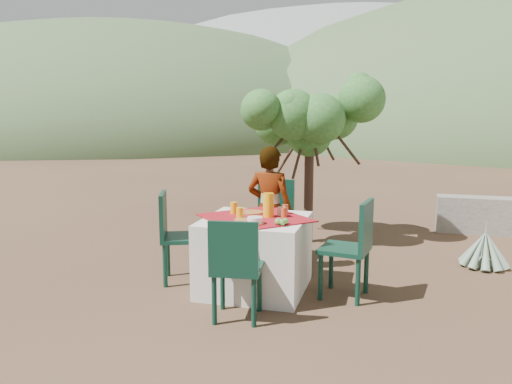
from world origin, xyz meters
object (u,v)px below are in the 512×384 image
at_px(chair_near, 236,265).
at_px(person, 270,209).
at_px(chair_left, 175,233).
at_px(chair_right, 353,244).
at_px(table, 255,254).
at_px(chair_far, 273,216).
at_px(agave, 485,250).
at_px(juice_pitcher, 268,205).
at_px(shrub_tree, 315,128).

height_order(chair_near, person, person).
bearing_deg(chair_left, chair_near, -151.93).
relative_size(chair_left, chair_right, 0.99).
distance_m(table, chair_far, 1.07).
xyz_separation_m(chair_far, chair_left, (-0.84, -1.04, -0.01)).
relative_size(agave, juice_pitcher, 2.52).
height_order(agave, juice_pitcher, juice_pitcher).
height_order(table, agave, table).
distance_m(person, agave, 2.61).
bearing_deg(chair_near, juice_pitcher, -102.03).
distance_m(person, shrub_tree, 1.74).
bearing_deg(chair_right, chair_near, -38.84).
height_order(chair_far, person, person).
xyz_separation_m(table, juice_pitcher, (0.13, 0.05, 0.50)).
bearing_deg(shrub_tree, table, -97.47).
distance_m(table, chair_left, 0.91).
distance_m(chair_near, chair_left, 1.26).
bearing_deg(person, chair_right, 154.58).
distance_m(chair_near, agave, 3.29).
relative_size(chair_left, agave, 1.58).
relative_size(table, chair_left, 1.34).
distance_m(table, chair_right, 1.00).
bearing_deg(person, chair_near, 98.28).
relative_size(chair_near, juice_pitcher, 3.77).
bearing_deg(person, shrub_tree, -94.43).
bearing_deg(juice_pitcher, chair_left, -177.77).
relative_size(chair_right, agave, 1.59).
distance_m(chair_near, chair_right, 1.26).
bearing_deg(agave, person, -161.31).
height_order(person, agave, person).
bearing_deg(chair_right, person, -112.41).
bearing_deg(chair_far, agave, 11.20).
distance_m(table, juice_pitcher, 0.52).
height_order(chair_left, person, person).
bearing_deg(shrub_tree, agave, -17.07).
bearing_deg(person, chair_left, 40.63).
bearing_deg(chair_left, chair_far, -59.38).
bearing_deg(chair_far, chair_near, -84.37).
height_order(chair_near, shrub_tree, shrub_tree).
xyz_separation_m(person, agave, (2.42, 0.82, -0.52)).
height_order(table, juice_pitcher, juice_pitcher).
distance_m(table, shrub_tree, 2.45).
bearing_deg(chair_near, chair_far, -93.77).
distance_m(chair_left, person, 1.10).
bearing_deg(chair_right, chair_left, -80.63).
relative_size(chair_far, juice_pitcher, 4.08).
bearing_deg(agave, chair_near, -136.23).
relative_size(shrub_tree, agave, 3.28).
height_order(table, shrub_tree, shrub_tree).
bearing_deg(chair_far, table, -84.64).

